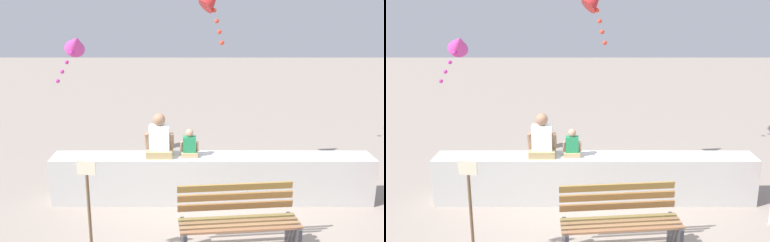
# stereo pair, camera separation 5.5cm
# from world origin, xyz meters

# --- Properties ---
(ground_plane) EXTENTS (40.00, 40.00, 0.00)m
(ground_plane) POSITION_xyz_m (0.00, 0.00, 0.00)
(ground_plane) COLOR gray
(seawall_ledge) EXTENTS (5.31, 0.54, 0.80)m
(seawall_ledge) POSITION_xyz_m (0.00, 0.94, 0.40)
(seawall_ledge) COLOR beige
(seawall_ledge) RESTS_ON ground
(park_bench) EXTENTS (1.64, 0.76, 0.88)m
(park_bench) POSITION_xyz_m (0.28, -0.60, 0.42)
(park_bench) COLOR #926241
(park_bench) RESTS_ON ground
(person_adult) EXTENTS (0.48, 0.35, 0.73)m
(person_adult) POSITION_xyz_m (-0.87, 0.94, 1.08)
(person_adult) COLOR tan
(person_adult) RESTS_ON seawall_ledge
(person_child) EXTENTS (0.30, 0.22, 0.47)m
(person_child) POSITION_xyz_m (-0.38, 0.94, 0.98)
(person_child) COLOR tan
(person_child) RESTS_ON seawall_ledge
(kite_red) EXTENTS (0.57, 0.65, 1.00)m
(kite_red) POSITION_xyz_m (0.02, 2.14, 3.27)
(kite_red) COLOR red
(kite_magenta) EXTENTS (0.70, 0.68, 1.04)m
(kite_magenta) POSITION_xyz_m (-2.62, 2.77, 2.46)
(kite_magenta) COLOR #DB3D9E
(sign_post) EXTENTS (0.24, 0.06, 1.40)m
(sign_post) POSITION_xyz_m (-1.63, -0.88, 0.82)
(sign_post) COLOR brown
(sign_post) RESTS_ON ground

